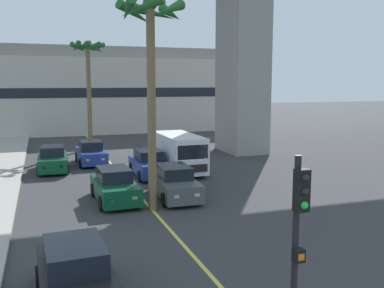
{
  "coord_description": "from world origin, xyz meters",
  "views": [
    {
      "loc": [
        -4.38,
        1.4,
        5.46
      ],
      "look_at": [
        0.0,
        14.0,
        3.59
      ],
      "focal_mm": 40.72,
      "sensor_mm": 36.0,
      "label": 1
    }
  ],
  "objects": [
    {
      "name": "traffic_light_median_near",
      "position": [
        -0.14,
        7.84,
        2.71
      ],
      "size": [
        0.24,
        0.37,
        4.2
      ],
      "color": "black",
      "rests_on": "ground"
    },
    {
      "name": "palm_tree_mid_median",
      "position": [
        0.04,
        19.38,
        7.08
      ],
      "size": [
        2.89,
        2.96,
        9.01
      ],
      "color": "brown",
      "rests_on": "ground"
    },
    {
      "name": "car_queue_fifth",
      "position": [
        -1.29,
        31.3,
        0.72
      ],
      "size": [
        1.91,
        4.14,
        1.56
      ],
      "color": "navy",
      "rests_on": "ground"
    },
    {
      "name": "car_queue_third",
      "position": [
        1.49,
        20.85,
        0.72
      ],
      "size": [
        1.93,
        4.15,
        1.56
      ],
      "color": "#4C5156",
      "rests_on": "ground"
    },
    {
      "name": "car_queue_second",
      "position": [
        -1.3,
        21.22,
        0.72
      ],
      "size": [
        1.91,
        4.14,
        1.56
      ],
      "color": "#0C4728",
      "rests_on": "ground"
    },
    {
      "name": "car_queue_sixth",
      "position": [
        1.52,
        26.09,
        0.72
      ],
      "size": [
        1.86,
        4.11,
        1.56
      ],
      "color": "navy",
      "rests_on": "ground"
    },
    {
      "name": "lane_stripe_center",
      "position": [
        0.0,
        24.0,
        0.0
      ],
      "size": [
        0.14,
        56.0,
        0.01
      ],
      "primitive_type": "cube",
      "color": "#DBCC4C",
      "rests_on": "ground"
    },
    {
      "name": "car_queue_front",
      "position": [
        -3.82,
        29.6,
        0.72
      ],
      "size": [
        1.95,
        4.16,
        1.56
      ],
      "color": "#0C4728",
      "rests_on": "ground"
    },
    {
      "name": "delivery_van",
      "position": [
        3.5,
        26.49,
        1.29
      ],
      "size": [
        2.17,
        5.26,
        2.36
      ],
      "color": "white",
      "rests_on": "ground"
    },
    {
      "name": "palm_tree_near_median",
      "position": [
        -0.49,
        38.71,
        7.29
      ],
      "size": [
        2.92,
        2.93,
        8.94
      ],
      "color": "brown",
      "rests_on": "ground"
    },
    {
      "name": "pier_building_backdrop",
      "position": [
        0.0,
        51.73,
        4.61
      ],
      "size": [
        34.21,
        8.04,
        9.35
      ],
      "color": "beige",
      "rests_on": "ground"
    },
    {
      "name": "car_queue_fourth",
      "position": [
        -3.75,
        11.9,
        0.72
      ],
      "size": [
        1.96,
        4.16,
        1.56
      ],
      "color": "black",
      "rests_on": "ground"
    }
  ]
}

